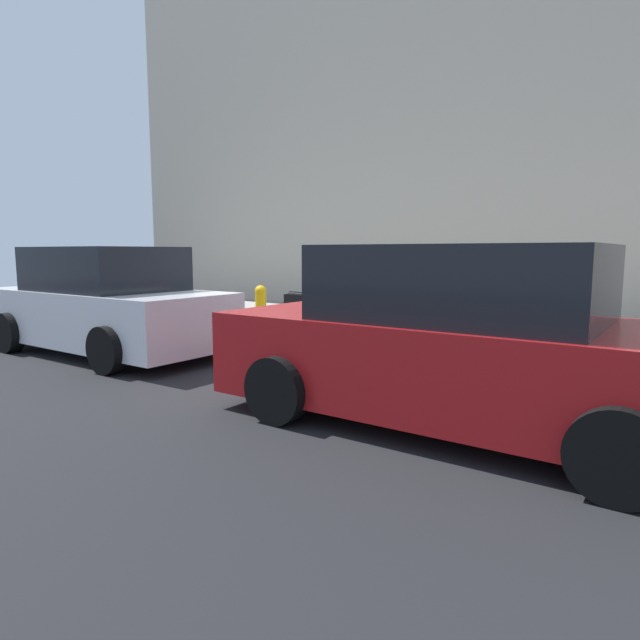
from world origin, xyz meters
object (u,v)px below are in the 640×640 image
(fire_hydrant, at_px, (261,308))
(suitcase_teal_0, at_px, (470,339))
(suitcase_red_2, at_px, (406,323))
(parked_car_white_1, at_px, (106,304))
(suitcase_black_6, at_px, (297,316))
(suitcase_olive_3, at_px, (377,326))
(parking_meter, at_px, (549,301))
(suitcase_silver_4, at_px, (345,325))
(suitcase_navy_5, at_px, (324,324))
(parked_car_red_0, at_px, (461,342))
(suitcase_maroon_1, at_px, (435,334))
(bollard_post, at_px, (233,311))

(fire_hydrant, bearing_deg, suitcase_teal_0, 179.07)
(suitcase_red_2, bearing_deg, parked_car_white_1, 32.26)
(suitcase_black_6, bearing_deg, suitcase_olive_3, -175.92)
(suitcase_teal_0, xyz_separation_m, parked_car_white_1, (5.00, 2.35, 0.36))
(parking_meter, relative_size, parked_car_white_1, 0.29)
(suitcase_teal_0, height_order, suitcase_silver_4, suitcase_silver_4)
(parked_car_white_1, bearing_deg, suitcase_teal_0, -154.81)
(suitcase_navy_5, bearing_deg, parked_car_white_1, 45.94)
(parking_meter, bearing_deg, parked_car_red_0, 88.44)
(suitcase_red_2, bearing_deg, suitcase_teal_0, 172.53)
(suitcase_red_2, bearing_deg, suitcase_black_6, 3.22)
(suitcase_red_2, height_order, parked_car_red_0, parked_car_red_0)
(suitcase_maroon_1, distance_m, suitcase_black_6, 2.53)
(suitcase_maroon_1, distance_m, parked_car_red_0, 2.83)
(suitcase_maroon_1, distance_m, parked_car_white_1, 5.09)
(bollard_post, relative_size, parking_meter, 0.56)
(suitcase_silver_4, bearing_deg, suitcase_olive_3, -168.02)
(suitcase_olive_3, distance_m, fire_hydrant, 2.42)
(parking_meter, bearing_deg, bollard_post, 4.20)
(suitcase_black_6, bearing_deg, fire_hydrant, -2.52)
(suitcase_maroon_1, relative_size, parking_meter, 0.66)
(suitcase_navy_5, xyz_separation_m, bollard_post, (1.94, 0.22, 0.10))
(suitcase_red_2, distance_m, parked_car_red_0, 3.14)
(suitcase_black_6, bearing_deg, suitcase_maroon_1, -178.61)
(suitcase_maroon_1, xyz_separation_m, suitcase_silver_4, (1.54, 0.07, 0.01))
(suitcase_teal_0, relative_size, suitcase_maroon_1, 0.73)
(suitcase_maroon_1, height_order, parking_meter, parking_meter)
(suitcase_maroon_1, height_order, fire_hydrant, fire_hydrant)
(parked_car_white_1, bearing_deg, suitcase_maroon_1, -151.32)
(suitcase_red_2, bearing_deg, suitcase_navy_5, 0.04)
(suitcase_maroon_1, bearing_deg, parking_meter, -171.15)
(parking_meter, xyz_separation_m, parked_car_red_0, (0.07, 2.67, -0.19))
(suitcase_black_6, xyz_separation_m, bollard_post, (1.46, 0.11, -0.01))
(suitcase_maroon_1, height_order, suitcase_navy_5, suitcase_maroon_1)
(bollard_post, bearing_deg, parked_car_red_0, 157.15)
(suitcase_black_6, distance_m, parked_car_red_0, 4.59)
(suitcase_teal_0, bearing_deg, suitcase_maroon_1, -8.96)
(bollard_post, bearing_deg, suitcase_maroon_1, -177.53)
(parking_meter, height_order, parked_car_red_0, parked_car_red_0)
(suitcase_black_6, height_order, parking_meter, parking_meter)
(suitcase_teal_0, relative_size, suitcase_silver_4, 0.93)
(suitcase_teal_0, bearing_deg, suitcase_olive_3, -4.90)
(suitcase_olive_3, relative_size, bollard_post, 0.94)
(fire_hydrant, bearing_deg, suitcase_red_2, -178.54)
(suitcase_olive_3, bearing_deg, suitcase_black_6, 4.08)
(suitcase_teal_0, relative_size, parked_car_white_1, 0.14)
(suitcase_olive_3, bearing_deg, suitcase_red_2, -179.40)
(suitcase_teal_0, xyz_separation_m, suitcase_black_6, (3.07, -0.02, 0.09))
(suitcase_maroon_1, bearing_deg, suitcase_navy_5, -1.44)
(suitcase_teal_0, xyz_separation_m, suitcase_navy_5, (2.59, -0.14, -0.02))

